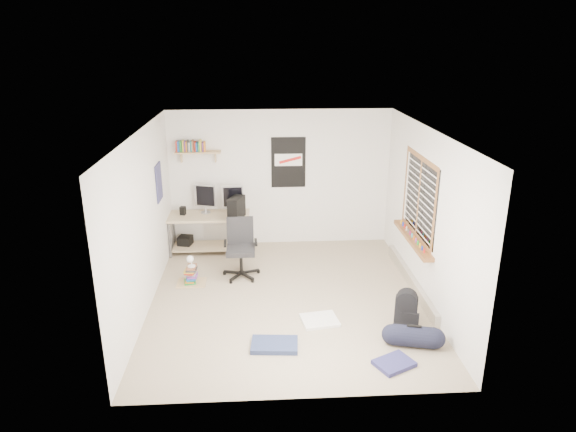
{
  "coord_description": "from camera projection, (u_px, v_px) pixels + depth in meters",
  "views": [
    {
      "loc": [
        -0.4,
        -6.81,
        3.68
      ],
      "look_at": [
        0.04,
        0.48,
        1.14
      ],
      "focal_mm": 32.0,
      "sensor_mm": 36.0,
      "label": 1
    }
  ],
  "objects": [
    {
      "name": "monitor_left",
      "position": [
        205.0,
        204.0,
        9.17
      ],
      "size": [
        0.38,
        0.2,
        0.41
      ],
      "primitive_type": "cube",
      "rotation": [
        0.0,
        0.0,
        -0.3
      ],
      "color": "#9F9FA4",
      "rests_on": "desk"
    },
    {
      "name": "jeans_b",
      "position": [
        394.0,
        363.0,
        6.08
      ],
      "size": [
        0.54,
        0.49,
        0.05
      ],
      "primitive_type": "cube",
      "rotation": [
        0.0,
        0.0,
        0.47
      ],
      "color": "navy",
      "rests_on": "floor"
    },
    {
      "name": "back_wall",
      "position": [
        280.0,
        178.0,
        9.36
      ],
      "size": [
        4.0,
        0.01,
        2.5
      ],
      "primitive_type": "cube",
      "color": "silver",
      "rests_on": "ground"
    },
    {
      "name": "subwoofer",
      "position": [
        185.0,
        243.0,
        9.35
      ],
      "size": [
        0.28,
        0.28,
        0.26
      ],
      "primitive_type": "cube",
      "rotation": [
        0.0,
        0.0,
        -0.25
      ],
      "color": "black",
      "rests_on": "floor"
    },
    {
      "name": "desk_lamp",
      "position": [
        191.0,
        262.0,
        7.98
      ],
      "size": [
        0.14,
        0.21,
        0.21
      ],
      "primitive_type": "cube",
      "rotation": [
        0.0,
        0.0,
        0.06
      ],
      "color": "silver",
      "rests_on": "book_stack"
    },
    {
      "name": "keyboard",
      "position": [
        200.0,
        217.0,
        9.06
      ],
      "size": [
        0.41,
        0.28,
        0.02
      ],
      "primitive_type": "cube",
      "rotation": [
        0.0,
        0.0,
        0.41
      ],
      "color": "black",
      "rests_on": "desk"
    },
    {
      "name": "speaker_right",
      "position": [
        234.0,
        214.0,
        8.96
      ],
      "size": [
        0.13,
        0.13,
        0.2
      ],
      "primitive_type": "cube",
      "rotation": [
        0.0,
        0.0,
        0.43
      ],
      "color": "black",
      "rests_on": "desk"
    },
    {
      "name": "tshirt",
      "position": [
        320.0,
        320.0,
        7.02
      ],
      "size": [
        0.55,
        0.48,
        0.04
      ],
      "primitive_type": "cube",
      "rotation": [
        0.0,
        0.0,
        0.16
      ],
      "color": "silver",
      "rests_on": "floor"
    },
    {
      "name": "poster_left_wall",
      "position": [
        159.0,
        182.0,
        8.17
      ],
      "size": [
        0.02,
        0.42,
        0.6
      ],
      "primitive_type": "cube",
      "color": "navy",
      "rests_on": "left_wall"
    },
    {
      "name": "floor",
      "position": [
        287.0,
        299.0,
        7.65
      ],
      "size": [
        4.0,
        4.5,
        0.01
      ],
      "primitive_type": "cube",
      "color": "gray",
      "rests_on": "ground"
    },
    {
      "name": "window",
      "position": [
        418.0,
        197.0,
        7.56
      ],
      "size": [
        0.1,
        1.5,
        1.26
      ],
      "primitive_type": "cube",
      "color": "brown",
      "rests_on": "right_wall"
    },
    {
      "name": "duffel_bag",
      "position": [
        413.0,
        336.0,
        6.43
      ],
      "size": [
        0.32,
        0.32,
        0.53
      ],
      "primitive_type": "cylinder",
      "rotation": [
        0.0,
        0.0,
        -0.24
      ],
      "color": "black",
      "rests_on": "floor"
    },
    {
      "name": "poster_back_wall",
      "position": [
        288.0,
        163.0,
        9.25
      ],
      "size": [
        0.62,
        0.03,
        0.92
      ],
      "primitive_type": "cube",
      "color": "black",
      "rests_on": "back_wall"
    },
    {
      "name": "office_chair",
      "position": [
        241.0,
        248.0,
        8.21
      ],
      "size": [
        0.65,
        0.65,
        0.96
      ],
      "primitive_type": "cube",
      "rotation": [
        0.0,
        0.0,
        0.04
      ],
      "color": "black",
      "rests_on": "floor"
    },
    {
      "name": "monitor_right",
      "position": [
        233.0,
        205.0,
        9.13
      ],
      "size": [
        0.36,
        0.1,
        0.4
      ],
      "primitive_type": "cube",
      "rotation": [
        0.0,
        0.0,
        0.01
      ],
      "color": "#B2B2B7",
      "rests_on": "desk"
    },
    {
      "name": "pc_tower",
      "position": [
        236.0,
        209.0,
        8.91
      ],
      "size": [
        0.32,
        0.43,
        0.41
      ],
      "primitive_type": "cube",
      "rotation": [
        0.0,
        0.0,
        -0.37
      ],
      "color": "black",
      "rests_on": "desk"
    },
    {
      "name": "book_stack",
      "position": [
        191.0,
        275.0,
        8.08
      ],
      "size": [
        0.45,
        0.4,
        0.27
      ],
      "primitive_type": "cube",
      "rotation": [
        0.0,
        0.0,
        -0.22
      ],
      "color": "brown",
      "rests_on": "floor"
    },
    {
      "name": "right_wall",
      "position": [
        427.0,
        217.0,
        7.35
      ],
      "size": [
        0.01,
        4.5,
        2.5
      ],
      "primitive_type": "cube",
      "color": "silver",
      "rests_on": "ground"
    },
    {
      "name": "left_wall",
      "position": [
        143.0,
        223.0,
        7.12
      ],
      "size": [
        0.01,
        4.5,
        2.5
      ],
      "primitive_type": "cube",
      "color": "silver",
      "rests_on": "ground"
    },
    {
      "name": "speaker_left",
      "position": [
        183.0,
        212.0,
        9.12
      ],
      "size": [
        0.11,
        0.11,
        0.18
      ],
      "primitive_type": "cube",
      "rotation": [
        0.0,
        0.0,
        -0.22
      ],
      "color": "black",
      "rests_on": "desk"
    },
    {
      "name": "ceiling",
      "position": [
        287.0,
        131.0,
        6.82
      ],
      "size": [
        4.0,
        4.5,
        0.01
      ],
      "primitive_type": "cube",
      "color": "white",
      "rests_on": "ground"
    },
    {
      "name": "jeans_a",
      "position": [
        275.0,
        345.0,
        6.44
      ],
      "size": [
        0.61,
        0.42,
        0.06
      ],
      "primitive_type": "cube",
      "rotation": [
        0.0,
        0.0,
        -0.08
      ],
      "color": "navy",
      "rests_on": "floor"
    },
    {
      "name": "baseboard_heater",
      "position": [
        411.0,
        281.0,
        8.01
      ],
      "size": [
        0.08,
        2.5,
        0.18
      ],
      "primitive_type": "cube",
      "color": "#B7B2A8",
      "rests_on": "floor"
    },
    {
      "name": "desk",
      "position": [
        209.0,
        232.0,
        9.23
      ],
      "size": [
        1.55,
        0.92,
        0.66
      ],
      "primitive_type": "cube",
      "rotation": [
        0.0,
        0.0,
        0.2
      ],
      "color": "tan",
      "rests_on": "floor"
    },
    {
      "name": "wall_shelf",
      "position": [
        198.0,
        152.0,
        9.0
      ],
      "size": [
        0.8,
        0.22,
        0.24
      ],
      "primitive_type": "cube",
      "color": "tan",
      "rests_on": "back_wall"
    },
    {
      "name": "backpack",
      "position": [
        406.0,
        311.0,
        6.9
      ],
      "size": [
        0.36,
        0.32,
        0.4
      ],
      "primitive_type": "cube",
      "rotation": [
        0.0,
        0.0,
        -0.33
      ],
      "color": "black",
      "rests_on": "floor"
    }
  ]
}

